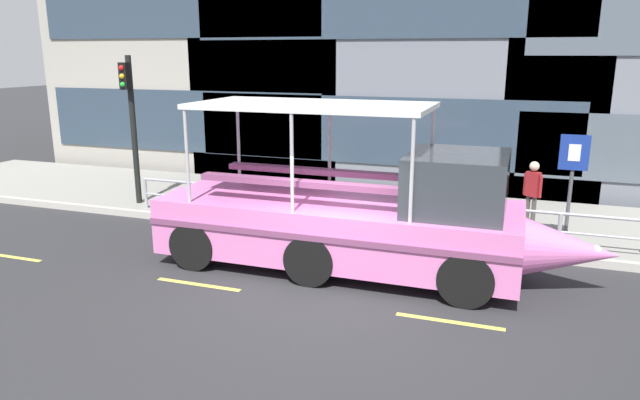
# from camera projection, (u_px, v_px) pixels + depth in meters

# --- Properties ---
(ground_plane) EXTENTS (120.00, 120.00, 0.00)m
(ground_plane) POSITION_uv_depth(u_px,v_px,m) (324.00, 291.00, 10.89)
(ground_plane) COLOR #2B2B2D
(sidewalk) EXTENTS (32.00, 4.80, 0.18)m
(sidewalk) POSITION_uv_depth(u_px,v_px,m) (390.00, 212.00, 15.99)
(sidewalk) COLOR gray
(sidewalk) RESTS_ON ground_plane
(curb_edge) EXTENTS (32.00, 0.18, 0.18)m
(curb_edge) POSITION_uv_depth(u_px,v_px,m) (366.00, 238.00, 13.71)
(curb_edge) COLOR #B2ADA3
(curb_edge) RESTS_ON ground_plane
(lane_centreline) EXTENTS (25.80, 0.12, 0.01)m
(lane_centreline) POSITION_uv_depth(u_px,v_px,m) (315.00, 302.00, 10.42)
(lane_centreline) COLOR #DBD64C
(lane_centreline) RESTS_ON ground_plane
(curb_guardrail) EXTENTS (12.49, 0.09, 0.85)m
(curb_guardrail) POSITION_uv_depth(u_px,v_px,m) (362.00, 207.00, 13.93)
(curb_guardrail) COLOR #9EA0A8
(curb_guardrail) RESTS_ON sidewalk
(traffic_light_pole) EXTENTS (0.24, 0.46, 4.12)m
(traffic_light_pole) POSITION_uv_depth(u_px,v_px,m) (131.00, 116.00, 15.95)
(traffic_light_pole) COLOR black
(traffic_light_pole) RESTS_ON sidewalk
(parking_sign) EXTENTS (0.60, 0.12, 2.50)m
(parking_sign) POSITION_uv_depth(u_px,v_px,m) (572.00, 172.00, 12.43)
(parking_sign) COLOR #4C4F54
(parking_sign) RESTS_ON sidewalk
(duck_tour_boat) EXTENTS (9.14, 2.60, 3.39)m
(duck_tour_boat) POSITION_uv_depth(u_px,v_px,m) (362.00, 219.00, 11.75)
(duck_tour_boat) COLOR pink
(duck_tour_boat) RESTS_ON ground_plane
(pedestrian_near_bow) EXTENTS (0.42, 0.33, 1.68)m
(pedestrian_near_bow) POSITION_uv_depth(u_px,v_px,m) (532.00, 189.00, 13.85)
(pedestrian_near_bow) COLOR #47423D
(pedestrian_near_bow) RESTS_ON sidewalk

